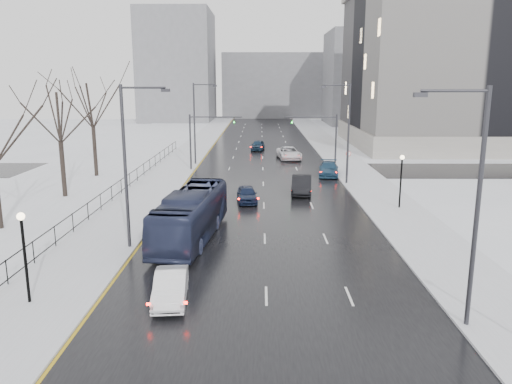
{
  "coord_description": "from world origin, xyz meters",
  "views": [
    {
      "loc": [
        -0.29,
        -9.39,
        10.13
      ],
      "look_at": [
        -0.6,
        25.07,
        2.5
      ],
      "focal_mm": 35.0,
      "sensor_mm": 36.0,
      "label": 1
    }
  ],
  "objects_px": {
    "no_uturn_sign": "(348,156)",
    "streetlight_r_mid": "(346,129)",
    "tree_park_e": "(97,177)",
    "sedan_right_cross": "(289,153)",
    "sedan_left_near": "(171,287)",
    "sedan_right_near": "(302,185)",
    "sedan_center_far": "(258,145)",
    "tree_park_c": "(1,230)",
    "streetlight_l_far": "(196,119)",
    "mast_signal_right": "(327,135)",
    "lamppost_l": "(24,244)",
    "sedan_center_near": "(247,194)",
    "streetlight_l_near": "(129,159)",
    "mast_signal_left": "(199,135)",
    "tree_park_d": "(65,197)",
    "bus": "(191,215)",
    "streetlight_r_near": "(473,198)",
    "lamppost_r_mid": "(401,174)",
    "sedan_right_far": "(329,169)"
  },
  "relations": [
    {
      "from": "tree_park_c",
      "to": "sedan_right_near",
      "type": "bearing_deg",
      "value": 27.63
    },
    {
      "from": "sedan_right_cross",
      "to": "sedan_left_near",
      "type": "bearing_deg",
      "value": -107.86
    },
    {
      "from": "tree_park_c",
      "to": "mast_signal_right",
      "type": "relative_size",
      "value": 1.77
    },
    {
      "from": "tree_park_c",
      "to": "tree_park_e",
      "type": "xyz_separation_m",
      "value": [
        0.3,
        20.0,
        0.0
      ]
    },
    {
      "from": "sedan_right_far",
      "to": "sedan_center_far",
      "type": "xyz_separation_m",
      "value": [
        -7.88,
        20.74,
        -0.0
      ]
    },
    {
      "from": "lamppost_l",
      "to": "no_uturn_sign",
      "type": "bearing_deg",
      "value": 57.74
    },
    {
      "from": "streetlight_l_far",
      "to": "mast_signal_right",
      "type": "relative_size",
      "value": 1.54
    },
    {
      "from": "streetlight_l_far",
      "to": "bus",
      "type": "xyz_separation_m",
      "value": [
        3.37,
        -30.0,
        -3.97
      ]
    },
    {
      "from": "streetlight_r_near",
      "to": "streetlight_l_far",
      "type": "bearing_deg",
      "value": 111.25
    },
    {
      "from": "mast_signal_left",
      "to": "bus",
      "type": "distance_m",
      "value": 26.24
    },
    {
      "from": "tree_park_c",
      "to": "sedan_center_near",
      "type": "height_order",
      "value": "tree_park_c"
    },
    {
      "from": "streetlight_l_far",
      "to": "mast_signal_left",
      "type": "distance_m",
      "value": 4.36
    },
    {
      "from": "tree_park_d",
      "to": "lamppost_l",
      "type": "relative_size",
      "value": 2.92
    },
    {
      "from": "tree_park_c",
      "to": "lamppost_l",
      "type": "bearing_deg",
      "value": -57.99
    },
    {
      "from": "streetlight_l_near",
      "to": "streetlight_l_far",
      "type": "bearing_deg",
      "value": 90.0
    },
    {
      "from": "streetlight_r_mid",
      "to": "sedan_left_near",
      "type": "bearing_deg",
      "value": -114.7
    },
    {
      "from": "streetlight_l_near",
      "to": "sedan_right_far",
      "type": "distance_m",
      "value": 29.43
    },
    {
      "from": "tree_park_e",
      "to": "sedan_right_near",
      "type": "bearing_deg",
      "value": -21.36
    },
    {
      "from": "tree_park_e",
      "to": "sedan_right_cross",
      "type": "relative_size",
      "value": 2.29
    },
    {
      "from": "lamppost_r_mid",
      "to": "streetlight_l_near",
      "type": "bearing_deg",
      "value": -152.45
    },
    {
      "from": "tree_park_e",
      "to": "mast_signal_left",
      "type": "xyz_separation_m",
      "value": [
        10.87,
        4.0,
        4.11
      ]
    },
    {
      "from": "sedan_left_near",
      "to": "sedan_center_near",
      "type": "relative_size",
      "value": 1.04
    },
    {
      "from": "sedan_left_near",
      "to": "sedan_right_near",
      "type": "bearing_deg",
      "value": 65.46
    },
    {
      "from": "streetlight_l_near",
      "to": "sedan_right_far",
      "type": "xyz_separation_m",
      "value": [
        15.37,
        24.62,
        -4.83
      ]
    },
    {
      "from": "no_uturn_sign",
      "to": "sedan_right_cross",
      "type": "xyz_separation_m",
      "value": [
        -5.7,
        12.52,
        -1.44
      ]
    },
    {
      "from": "tree_park_e",
      "to": "sedan_center_near",
      "type": "distance_m",
      "value": 20.51
    },
    {
      "from": "streetlight_r_mid",
      "to": "bus",
      "type": "xyz_separation_m",
      "value": [
        -12.97,
        -18.0,
        -3.97
      ]
    },
    {
      "from": "no_uturn_sign",
      "to": "streetlight_r_mid",
      "type": "bearing_deg",
      "value": -104.48
    },
    {
      "from": "sedan_center_far",
      "to": "streetlight_r_near",
      "type": "bearing_deg",
      "value": -74.18
    },
    {
      "from": "no_uturn_sign",
      "to": "sedan_left_near",
      "type": "height_order",
      "value": "no_uturn_sign"
    },
    {
      "from": "sedan_center_near",
      "to": "sedan_right_cross",
      "type": "relative_size",
      "value": 0.69
    },
    {
      "from": "streetlight_r_mid",
      "to": "tree_park_d",
      "type": "bearing_deg",
      "value": -166.99
    },
    {
      "from": "tree_park_e",
      "to": "no_uturn_sign",
      "type": "xyz_separation_m",
      "value": [
        27.4,
        0.0,
        2.3
      ]
    },
    {
      "from": "mast_signal_left",
      "to": "no_uturn_sign",
      "type": "height_order",
      "value": "mast_signal_left"
    },
    {
      "from": "no_uturn_sign",
      "to": "lamppost_l",
      "type": "bearing_deg",
      "value": -122.26
    },
    {
      "from": "mast_signal_right",
      "to": "mast_signal_left",
      "type": "xyz_separation_m",
      "value": [
        -14.65,
        0.0,
        0.0
      ]
    },
    {
      "from": "sedan_right_far",
      "to": "tree_park_d",
      "type": "bearing_deg",
      "value": -149.02
    },
    {
      "from": "sedan_left_near",
      "to": "bus",
      "type": "height_order",
      "value": "bus"
    },
    {
      "from": "mast_signal_left",
      "to": "mast_signal_right",
      "type": "bearing_deg",
      "value": 0.0
    },
    {
      "from": "lamppost_r_mid",
      "to": "bus",
      "type": "bearing_deg",
      "value": -153.14
    },
    {
      "from": "tree_park_d",
      "to": "tree_park_e",
      "type": "distance_m",
      "value": 10.01
    },
    {
      "from": "streetlight_l_far",
      "to": "sedan_right_near",
      "type": "distance_m",
      "value": 20.75
    },
    {
      "from": "streetlight_l_near",
      "to": "no_uturn_sign",
      "type": "distance_m",
      "value": 29.81
    },
    {
      "from": "lamppost_l",
      "to": "mast_signal_right",
      "type": "distance_m",
      "value": 40.41
    },
    {
      "from": "mast_signal_left",
      "to": "sedan_center_far",
      "type": "distance_m",
      "value": 18.89
    },
    {
      "from": "streetlight_l_near",
      "to": "sedan_left_near",
      "type": "height_order",
      "value": "streetlight_l_near"
    },
    {
      "from": "lamppost_l",
      "to": "sedan_left_near",
      "type": "distance_m",
      "value": 6.88
    },
    {
      "from": "sedan_center_far",
      "to": "tree_park_c",
      "type": "bearing_deg",
      "value": -106.56
    },
    {
      "from": "tree_park_c",
      "to": "sedan_left_near",
      "type": "height_order",
      "value": "tree_park_c"
    },
    {
      "from": "bus",
      "to": "sedan_right_near",
      "type": "distance_m",
      "value": 15.88
    }
  ]
}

